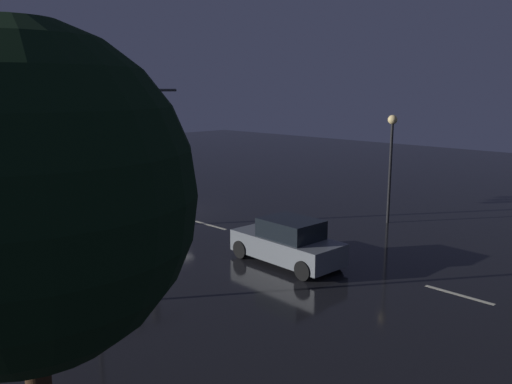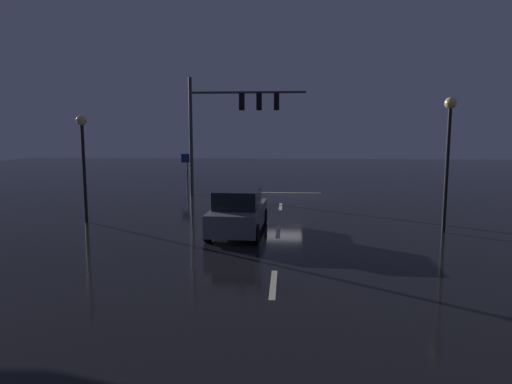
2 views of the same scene
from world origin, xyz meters
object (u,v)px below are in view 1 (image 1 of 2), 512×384
object	(u,v)px
car_approaching	(288,243)
street_lamp_right_kerb	(91,198)
traffic_signal_assembly	(98,118)
tree_right_near	(22,197)
street_lamp_left_kerb	(391,148)

from	to	relation	value
car_approaching	street_lamp_right_kerb	distance (m)	7.36
traffic_signal_assembly	street_lamp_right_kerb	world-z (taller)	traffic_signal_assembly
traffic_signal_assembly	tree_right_near	bearing A→B (deg)	58.54
street_lamp_left_kerb	street_lamp_right_kerb	world-z (taller)	street_lamp_left_kerb
traffic_signal_assembly	street_lamp_left_kerb	xyz separation A→B (m)	(-9.51, 9.98, -1.38)
traffic_signal_assembly	car_approaching	distance (m)	11.46
tree_right_near	traffic_signal_assembly	bearing A→B (deg)	-121.46
street_lamp_left_kerb	tree_right_near	world-z (taller)	tree_right_near
street_lamp_right_kerb	tree_right_near	world-z (taller)	tree_right_near
traffic_signal_assembly	street_lamp_left_kerb	world-z (taller)	traffic_signal_assembly
street_lamp_right_kerb	car_approaching	bearing A→B (deg)	166.92
traffic_signal_assembly	street_lamp_left_kerb	distance (m)	13.85
traffic_signal_assembly	tree_right_near	size ratio (longest dim) A/B	0.99
car_approaching	street_lamp_left_kerb	xyz separation A→B (m)	(-7.90, -0.57, 2.79)
street_lamp_left_kerb	tree_right_near	distance (m)	19.91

